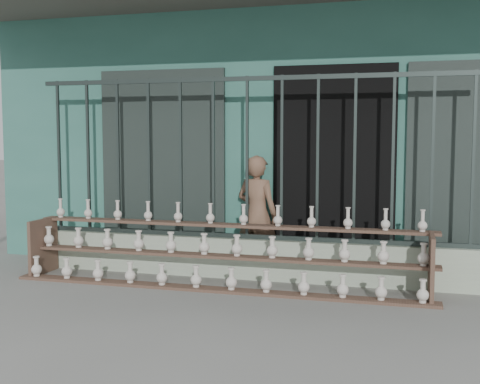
# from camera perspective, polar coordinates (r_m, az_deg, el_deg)

# --- Properties ---
(ground) EXTENTS (60.00, 60.00, 0.00)m
(ground) POSITION_cam_1_polar(r_m,az_deg,el_deg) (5.63, -2.72, -11.10)
(ground) COLOR slate
(workshop_building) EXTENTS (7.40, 6.60, 3.21)m
(workshop_building) POSITION_cam_1_polar(r_m,az_deg,el_deg) (9.52, 5.16, 5.46)
(workshop_building) COLOR #31685B
(workshop_building) RESTS_ON ground
(parapet_wall) EXTENTS (5.00, 0.20, 0.45)m
(parapet_wall) POSITION_cam_1_polar(r_m,az_deg,el_deg) (6.79, 0.67, -6.30)
(parapet_wall) COLOR #A7B79D
(parapet_wall) RESTS_ON ground
(security_fence) EXTENTS (5.00, 0.04, 1.80)m
(security_fence) POSITION_cam_1_polar(r_m,az_deg,el_deg) (6.66, 0.68, 3.22)
(security_fence) COLOR #283330
(security_fence) RESTS_ON parapet_wall
(shelf_rack) EXTENTS (4.50, 0.68, 0.85)m
(shelf_rack) POSITION_cam_1_polar(r_m,az_deg,el_deg) (6.43, -1.92, -5.74)
(shelf_rack) COLOR brown
(shelf_rack) RESTS_ON ground
(elderly_woman) EXTENTS (0.57, 0.44, 1.37)m
(elderly_woman) POSITION_cam_1_polar(r_m,az_deg,el_deg) (7.02, 1.63, -2.10)
(elderly_woman) COLOR brown
(elderly_woman) RESTS_ON ground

